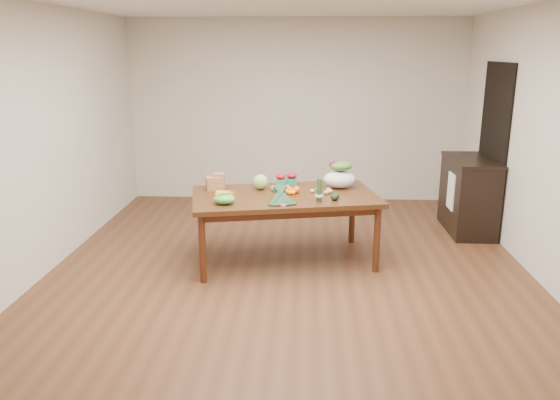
{
  "coord_description": "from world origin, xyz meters",
  "views": [
    {
      "loc": [
        0.18,
        -5.23,
        2.23
      ],
      "look_at": [
        -0.09,
        0.0,
        0.79
      ],
      "focal_mm": 35.0,
      "sensor_mm": 36.0,
      "label": 1
    }
  ],
  "objects_px": {
    "kale_bunch": "(282,196)",
    "asparagus_bundle": "(319,190)",
    "cabinet": "(469,195)",
    "dining_table": "(284,228)",
    "paper_bag": "(215,182)",
    "salad_bag": "(340,176)",
    "mandarin_cluster": "(291,190)",
    "cabbage": "(261,182)"
  },
  "relations": [
    {
      "from": "cabbage",
      "to": "kale_bunch",
      "type": "distance_m",
      "value": 0.63
    },
    {
      "from": "dining_table",
      "to": "kale_bunch",
      "type": "relative_size",
      "value": 4.86
    },
    {
      "from": "dining_table",
      "to": "cabinet",
      "type": "xyz_separation_m",
      "value": [
        2.28,
        1.14,
        0.1
      ]
    },
    {
      "from": "asparagus_bundle",
      "to": "cabinet",
      "type": "bearing_deg",
      "value": 24.91
    },
    {
      "from": "cabinet",
      "to": "paper_bag",
      "type": "distance_m",
      "value": 3.23
    },
    {
      "from": "mandarin_cluster",
      "to": "dining_table",
      "type": "bearing_deg",
      "value": -162.23
    },
    {
      "from": "cabinet",
      "to": "salad_bag",
      "type": "relative_size",
      "value": 2.89
    },
    {
      "from": "dining_table",
      "to": "asparagus_bundle",
      "type": "distance_m",
      "value": 0.68
    },
    {
      "from": "dining_table",
      "to": "cabbage",
      "type": "xyz_separation_m",
      "value": [
        -0.27,
        0.2,
        0.46
      ]
    },
    {
      "from": "salad_bag",
      "to": "mandarin_cluster",
      "type": "bearing_deg",
      "value": -151.3
    },
    {
      "from": "cabbage",
      "to": "mandarin_cluster",
      "type": "height_order",
      "value": "cabbage"
    },
    {
      "from": "cabbage",
      "to": "asparagus_bundle",
      "type": "height_order",
      "value": "asparagus_bundle"
    },
    {
      "from": "cabbage",
      "to": "mandarin_cluster",
      "type": "relative_size",
      "value": 0.94
    },
    {
      "from": "paper_bag",
      "to": "salad_bag",
      "type": "bearing_deg",
      "value": 6.19
    },
    {
      "from": "paper_bag",
      "to": "salad_bag",
      "type": "height_order",
      "value": "salad_bag"
    },
    {
      "from": "mandarin_cluster",
      "to": "salad_bag",
      "type": "bearing_deg",
      "value": 28.7
    },
    {
      "from": "cabinet",
      "to": "mandarin_cluster",
      "type": "relative_size",
      "value": 5.67
    },
    {
      "from": "dining_table",
      "to": "kale_bunch",
      "type": "xyz_separation_m",
      "value": [
        -0.01,
        -0.37,
        0.45
      ]
    },
    {
      "from": "mandarin_cluster",
      "to": "asparagus_bundle",
      "type": "distance_m",
      "value": 0.43
    },
    {
      "from": "mandarin_cluster",
      "to": "cabinet",
      "type": "bearing_deg",
      "value": 26.81
    },
    {
      "from": "kale_bunch",
      "to": "asparagus_bundle",
      "type": "distance_m",
      "value": 0.39
    },
    {
      "from": "cabbage",
      "to": "kale_bunch",
      "type": "xyz_separation_m",
      "value": [
        0.26,
        -0.57,
        -0.0
      ]
    },
    {
      "from": "dining_table",
      "to": "cabbage",
      "type": "relative_size",
      "value": 11.5
    },
    {
      "from": "cabinet",
      "to": "mandarin_cluster",
      "type": "height_order",
      "value": "cabinet"
    },
    {
      "from": "dining_table",
      "to": "mandarin_cluster",
      "type": "bearing_deg",
      "value": 6.18
    },
    {
      "from": "kale_bunch",
      "to": "asparagus_bundle",
      "type": "relative_size",
      "value": 1.6
    },
    {
      "from": "paper_bag",
      "to": "salad_bag",
      "type": "relative_size",
      "value": 0.71
    },
    {
      "from": "cabbage",
      "to": "asparagus_bundle",
      "type": "relative_size",
      "value": 0.68
    },
    {
      "from": "kale_bunch",
      "to": "mandarin_cluster",
      "type": "bearing_deg",
      "value": 67.45
    },
    {
      "from": "asparagus_bundle",
      "to": "salad_bag",
      "type": "distance_m",
      "value": 0.64
    },
    {
      "from": "paper_bag",
      "to": "mandarin_cluster",
      "type": "distance_m",
      "value": 0.85
    },
    {
      "from": "dining_table",
      "to": "mandarin_cluster",
      "type": "relative_size",
      "value": 10.79
    },
    {
      "from": "mandarin_cluster",
      "to": "salad_bag",
      "type": "height_order",
      "value": "salad_bag"
    },
    {
      "from": "kale_bunch",
      "to": "cabinet",
      "type": "bearing_deg",
      "value": 21.84
    },
    {
      "from": "asparagus_bundle",
      "to": "salad_bag",
      "type": "relative_size",
      "value": 0.71
    },
    {
      "from": "cabbage",
      "to": "asparagus_bundle",
      "type": "bearing_deg",
      "value": -36.82
    },
    {
      "from": "mandarin_cluster",
      "to": "asparagus_bundle",
      "type": "xyz_separation_m",
      "value": [
        0.3,
        -0.3,
        0.09
      ]
    },
    {
      "from": "dining_table",
      "to": "paper_bag",
      "type": "relative_size",
      "value": 7.74
    },
    {
      "from": "salad_bag",
      "to": "cabbage",
      "type": "bearing_deg",
      "value": -172.41
    },
    {
      "from": "cabinet",
      "to": "asparagus_bundle",
      "type": "xyz_separation_m",
      "value": [
        -1.92,
        -1.42,
        0.4
      ]
    },
    {
      "from": "mandarin_cluster",
      "to": "kale_bunch",
      "type": "height_order",
      "value": "kale_bunch"
    },
    {
      "from": "dining_table",
      "to": "asparagus_bundle",
      "type": "height_order",
      "value": "asparagus_bundle"
    }
  ]
}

